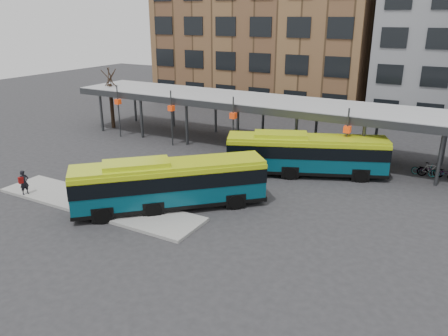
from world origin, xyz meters
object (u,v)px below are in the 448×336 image
pedestrian (24,182)px  tree (112,104)px  bus_front (169,183)px  bus_rear (305,153)px

pedestrian → tree: bearing=36.9°
bus_front → pedestrian: 9.45m
bus_front → pedestrian: bearing=155.1°
pedestrian → bus_rear: bearing=-36.7°
bus_rear → bus_front: bearing=-141.1°
tree → bus_front: size_ratio=0.58×
tree → bus_rear: (21.59, -3.78, -0.84)m
bus_front → pedestrian: bus_front is taller
bus_front → bus_rear: 10.64m
tree → pedestrian: (7.66, -16.21, -1.47)m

